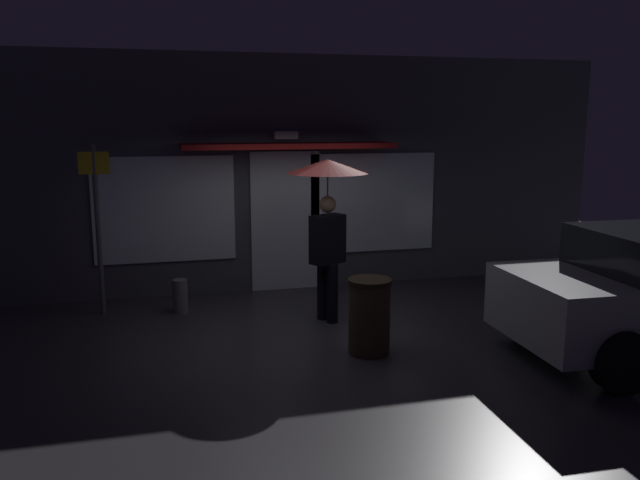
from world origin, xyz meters
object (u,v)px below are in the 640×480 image
Objects in this scene: trash_bin at (369,316)px; street_sign_post at (97,220)px; person_with_umbrella at (328,197)px; sidewalk_bollard at (180,296)px.

street_sign_post is at bearing 142.73° from trash_bin.
person_with_umbrella is 2.46× the size of trash_bin.
street_sign_post is 4.89× the size of sidewalk_bollard.
street_sign_post is (-2.97, 1.09, -0.34)m from person_with_umbrella.
sidewalk_bollard is at bearing -11.94° from street_sign_post.
sidewalk_bollard is 2.99m from trash_bin.
street_sign_post is 2.66× the size of trash_bin.
street_sign_post is 4.03m from trash_bin.
street_sign_post is at bearing 168.06° from sidewalk_bollard.
person_with_umbrella reaches higher than trash_bin.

